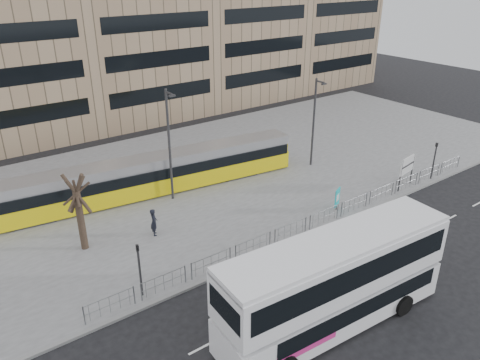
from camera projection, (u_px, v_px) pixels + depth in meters
ground at (303, 240)px, 29.90m from camera, size 120.00×120.00×0.00m
plaza at (203, 177)px, 38.63m from camera, size 64.00×24.00×0.15m
kerb at (303, 238)px, 29.90m from camera, size 64.00×0.25×0.17m
pedestrian_barrier at (321, 214)px, 30.93m from camera, size 32.07×0.07×1.10m
road_markings at (363, 264)px, 27.51m from camera, size 62.00×0.12×0.01m
double_decker_bus at (335, 280)px, 21.84m from camera, size 12.22×3.70×4.82m
tram at (143, 177)px, 34.89m from camera, size 24.80×5.42×2.91m
station_sign at (407, 166)px, 35.91m from camera, size 2.20×0.46×2.55m
ad_panel at (337, 198)px, 32.86m from camera, size 0.82×0.42×1.63m
pedestrian at (154, 222)px, 29.82m from camera, size 0.64×0.78×1.84m
traffic_light_west at (139, 264)px, 23.85m from camera, size 0.22×0.24×3.10m
traffic_light_east at (435, 156)px, 37.28m from camera, size 0.19×0.22×3.10m
lamp_post_west at (169, 142)px, 32.95m from camera, size 0.45×1.04×8.27m
lamp_post_east at (314, 119)px, 38.99m from camera, size 0.45×1.04×7.54m
bare_tree at (73, 171)px, 26.61m from camera, size 4.34×4.34×7.18m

